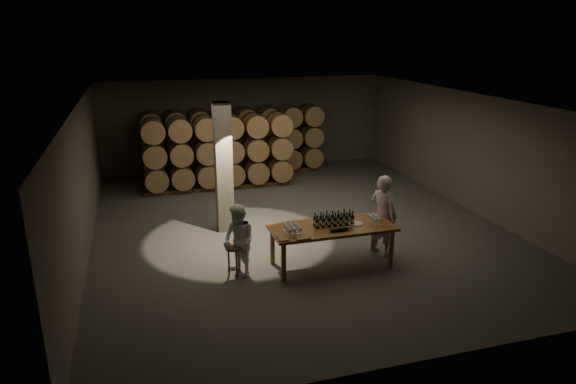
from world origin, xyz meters
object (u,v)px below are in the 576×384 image
object	(u,v)px
bottle_cluster	(334,220)
stool	(234,252)
tasting_table	(332,231)
plate	(356,223)
notebook_near	(303,238)
person_man	(383,215)
person_woman	(239,241)

from	to	relation	value
bottle_cluster	stool	bearing A→B (deg)	176.95
tasting_table	plate	size ratio (longest dim) A/B	8.64
tasting_table	bottle_cluster	bearing A→B (deg)	38.37
tasting_table	notebook_near	size ratio (longest dim) A/B	9.57
plate	stool	bearing A→B (deg)	176.23
plate	person_man	world-z (taller)	person_man
person_man	person_woman	size ratio (longest dim) A/B	1.21
notebook_near	stool	size ratio (longest dim) A/B	0.43
stool	person_man	size ratio (longest dim) A/B	0.34
bottle_cluster	notebook_near	world-z (taller)	bottle_cluster
stool	plate	bearing A→B (deg)	-3.77
tasting_table	stool	world-z (taller)	tasting_table
bottle_cluster	plate	size ratio (longest dim) A/B	2.86
tasting_table	plate	distance (m)	0.54
bottle_cluster	person_woman	bearing A→B (deg)	177.96
person_man	person_woman	bearing A→B (deg)	64.74
plate	person_man	xyz separation A→B (m)	(0.78, 0.28, 0.01)
plate	person_woman	bearing A→B (deg)	177.02
bottle_cluster	person_woman	size ratio (longest dim) A/B	0.57
stool	person_woman	xyz separation A→B (m)	(0.09, -0.04, 0.24)
tasting_table	plate	xyz separation A→B (m)	(0.53, -0.02, 0.11)
person_woman	tasting_table	bearing A→B (deg)	62.51
bottle_cluster	person_man	bearing A→B (deg)	10.10
bottle_cluster	plate	world-z (taller)	bottle_cluster
tasting_table	bottle_cluster	xyz separation A→B (m)	(0.05, 0.04, 0.22)
bottle_cluster	plate	xyz separation A→B (m)	(0.48, -0.06, -0.11)
notebook_near	person_woman	bearing A→B (deg)	151.62
stool	person_woman	world-z (taller)	person_woman
tasting_table	person_man	size ratio (longest dim) A/B	1.42
notebook_near	tasting_table	bearing A→B (deg)	26.75
notebook_near	bottle_cluster	bearing A→B (deg)	27.32
bottle_cluster	stool	xyz separation A→B (m)	(-2.10, 0.11, -0.50)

